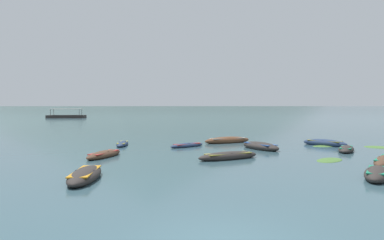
{
  "coord_description": "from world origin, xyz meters",
  "views": [
    {
      "loc": [
        -0.87,
        -8.86,
        3.34
      ],
      "look_at": [
        0.22,
        46.72,
        1.06
      ],
      "focal_mm": 34.46,
      "sensor_mm": 36.0,
      "label": 1
    }
  ],
  "objects_px": {
    "rowboat_5": "(104,155)",
    "rowboat_9": "(122,144)",
    "ferry_0": "(66,116)",
    "rowboat_4": "(228,156)",
    "rowboat_8": "(377,174)",
    "rowboat_2": "(260,146)",
    "rowboat_1": "(346,149)",
    "rowboat_3": "(325,143)",
    "rowboat_7": "(85,175)",
    "rowboat_0": "(187,145)",
    "rowboat_10": "(227,140)"
  },
  "relations": [
    {
      "from": "rowboat_8",
      "to": "rowboat_5",
      "type": "bearing_deg",
      "value": 152.91
    },
    {
      "from": "rowboat_8",
      "to": "ferry_0",
      "type": "bearing_deg",
      "value": 116.47
    },
    {
      "from": "rowboat_0",
      "to": "rowboat_7",
      "type": "height_order",
      "value": "rowboat_7"
    },
    {
      "from": "rowboat_0",
      "to": "rowboat_7",
      "type": "bearing_deg",
      "value": -109.94
    },
    {
      "from": "rowboat_7",
      "to": "rowboat_8",
      "type": "xyz_separation_m",
      "value": [
        13.19,
        0.03,
        0.01
      ]
    },
    {
      "from": "rowboat_0",
      "to": "rowboat_7",
      "type": "xyz_separation_m",
      "value": [
        -4.64,
        -12.78,
        0.07
      ]
    },
    {
      "from": "rowboat_9",
      "to": "rowboat_10",
      "type": "relative_size",
      "value": 0.76
    },
    {
      "from": "rowboat_4",
      "to": "rowboat_8",
      "type": "relative_size",
      "value": 1.24
    },
    {
      "from": "rowboat_5",
      "to": "rowboat_10",
      "type": "bearing_deg",
      "value": 44.23
    },
    {
      "from": "rowboat_5",
      "to": "rowboat_9",
      "type": "height_order",
      "value": "rowboat_5"
    },
    {
      "from": "rowboat_9",
      "to": "ferry_0",
      "type": "relative_size",
      "value": 0.36
    },
    {
      "from": "ferry_0",
      "to": "rowboat_0",
      "type": "bearing_deg",
      "value": -65.09
    },
    {
      "from": "rowboat_0",
      "to": "rowboat_9",
      "type": "xyz_separation_m",
      "value": [
        -5.31,
        1.09,
        0.01
      ]
    },
    {
      "from": "rowboat_0",
      "to": "rowboat_8",
      "type": "relative_size",
      "value": 0.89
    },
    {
      "from": "rowboat_2",
      "to": "rowboat_8",
      "type": "bearing_deg",
      "value": -74.9
    },
    {
      "from": "rowboat_1",
      "to": "rowboat_2",
      "type": "distance_m",
      "value": 6.04
    },
    {
      "from": "rowboat_1",
      "to": "rowboat_5",
      "type": "relative_size",
      "value": 0.83
    },
    {
      "from": "rowboat_3",
      "to": "rowboat_7",
      "type": "xyz_separation_m",
      "value": [
        -15.94,
        -13.47,
        -0.01
      ]
    },
    {
      "from": "rowboat_8",
      "to": "rowboat_10",
      "type": "relative_size",
      "value": 0.76
    },
    {
      "from": "rowboat_8",
      "to": "rowboat_9",
      "type": "bearing_deg",
      "value": 135.06
    },
    {
      "from": "rowboat_8",
      "to": "rowboat_7",
      "type": "bearing_deg",
      "value": -179.86
    },
    {
      "from": "rowboat_10",
      "to": "rowboat_0",
      "type": "bearing_deg",
      "value": -139.54
    },
    {
      "from": "rowboat_3",
      "to": "ferry_0",
      "type": "height_order",
      "value": "ferry_0"
    },
    {
      "from": "rowboat_4",
      "to": "rowboat_7",
      "type": "distance_m",
      "value": 9.41
    },
    {
      "from": "rowboat_2",
      "to": "rowboat_10",
      "type": "xyz_separation_m",
      "value": [
        -1.97,
        4.62,
        0.0
      ]
    },
    {
      "from": "rowboat_2",
      "to": "ferry_0",
      "type": "bearing_deg",
      "value": 118.18
    },
    {
      "from": "rowboat_4",
      "to": "rowboat_5",
      "type": "bearing_deg",
      "value": 172.57
    },
    {
      "from": "rowboat_8",
      "to": "rowboat_9",
      "type": "distance_m",
      "value": 19.59
    },
    {
      "from": "rowboat_0",
      "to": "rowboat_10",
      "type": "bearing_deg",
      "value": 40.46
    },
    {
      "from": "rowboat_1",
      "to": "rowboat_8",
      "type": "xyz_separation_m",
      "value": [
        -2.81,
        -9.54,
        0.04
      ]
    },
    {
      "from": "rowboat_1",
      "to": "rowboat_7",
      "type": "bearing_deg",
      "value": -149.1
    },
    {
      "from": "rowboat_3",
      "to": "ferry_0",
      "type": "distance_m",
      "value": 77.52
    },
    {
      "from": "rowboat_5",
      "to": "rowboat_9",
      "type": "distance_m",
      "value": 6.73
    },
    {
      "from": "rowboat_4",
      "to": "rowboat_10",
      "type": "xyz_separation_m",
      "value": [
        1.06,
        9.7,
        0.03
      ]
    },
    {
      "from": "rowboat_4",
      "to": "rowboat_9",
      "type": "bearing_deg",
      "value": 135.25
    },
    {
      "from": "rowboat_3",
      "to": "rowboat_4",
      "type": "height_order",
      "value": "rowboat_3"
    },
    {
      "from": "rowboat_0",
      "to": "rowboat_7",
      "type": "distance_m",
      "value": 13.6
    },
    {
      "from": "rowboat_3",
      "to": "rowboat_7",
      "type": "height_order",
      "value": "rowboat_3"
    },
    {
      "from": "rowboat_8",
      "to": "ferry_0",
      "type": "height_order",
      "value": "ferry_0"
    },
    {
      "from": "rowboat_4",
      "to": "rowboat_10",
      "type": "height_order",
      "value": "rowboat_10"
    },
    {
      "from": "rowboat_0",
      "to": "ferry_0",
      "type": "bearing_deg",
      "value": 114.91
    },
    {
      "from": "rowboat_1",
      "to": "rowboat_10",
      "type": "height_order",
      "value": "rowboat_10"
    },
    {
      "from": "rowboat_3",
      "to": "rowboat_7",
      "type": "relative_size",
      "value": 0.86
    },
    {
      "from": "rowboat_1",
      "to": "rowboat_4",
      "type": "xyz_separation_m",
      "value": [
        -8.86,
        -3.45,
        0.02
      ]
    },
    {
      "from": "rowboat_10",
      "to": "ferry_0",
      "type": "height_order",
      "value": "ferry_0"
    },
    {
      "from": "rowboat_10",
      "to": "rowboat_4",
      "type": "bearing_deg",
      "value": -96.26
    },
    {
      "from": "rowboat_4",
      "to": "ferry_0",
      "type": "relative_size",
      "value": 0.45
    },
    {
      "from": "rowboat_1",
      "to": "rowboat_8",
      "type": "relative_size",
      "value": 0.94
    },
    {
      "from": "rowboat_3",
      "to": "rowboat_4",
      "type": "bearing_deg",
      "value": -140.12
    },
    {
      "from": "rowboat_7",
      "to": "rowboat_2",
      "type": "bearing_deg",
      "value": 47.75
    }
  ]
}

